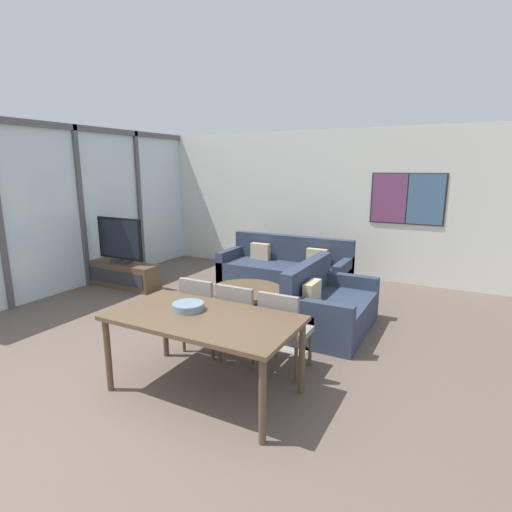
% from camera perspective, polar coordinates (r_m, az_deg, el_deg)
% --- Properties ---
extents(ground_plane, '(24.00, 24.00, 0.00)m').
position_cam_1_polar(ground_plane, '(3.84, -22.62, -21.54)').
color(ground_plane, brown).
extents(wall_back, '(7.85, 0.09, 2.80)m').
position_cam_1_polar(wall_back, '(8.01, 9.40, 7.44)').
color(wall_back, silver).
rests_on(wall_back, ground_plane).
extents(window_wall_left, '(0.07, 5.64, 2.80)m').
position_cam_1_polar(window_wall_left, '(7.67, -23.89, 7.29)').
color(window_wall_left, silver).
rests_on(window_wall_left, ground_plane).
extents(area_rug, '(2.58, 1.96, 0.01)m').
position_cam_1_polar(area_rug, '(6.01, -1.42, -7.81)').
color(area_rug, gray).
rests_on(area_rug, ground_plane).
extents(tv_console, '(1.45, 0.41, 0.44)m').
position_cam_1_polar(tv_console, '(7.53, -18.56, -2.53)').
color(tv_console, brown).
rests_on(tv_console, ground_plane).
extents(television, '(0.99, 0.20, 0.80)m').
position_cam_1_polar(television, '(7.40, -18.88, 2.06)').
color(television, '#2D2D33').
rests_on(television, tv_console).
extents(sofa_main, '(2.29, 0.88, 0.88)m').
position_cam_1_polar(sofa_main, '(7.16, 4.23, -2.14)').
color(sofa_main, '#2D384C').
rests_on(sofa_main, ground_plane).
extents(sofa_side, '(0.88, 1.46, 0.88)m').
position_cam_1_polar(sofa_side, '(5.35, 10.05, -7.44)').
color(sofa_side, '#2D384C').
rests_on(sofa_side, ground_plane).
extents(coffee_table, '(1.08, 1.08, 0.35)m').
position_cam_1_polar(coffee_table, '(5.92, -1.44, -5.47)').
color(coffee_table, brown).
rests_on(coffee_table, ground_plane).
extents(dining_table, '(1.76, 0.93, 0.76)m').
position_cam_1_polar(dining_table, '(3.75, -7.54, -9.52)').
color(dining_table, brown).
rests_on(dining_table, ground_plane).
extents(dining_chair_left, '(0.46, 0.46, 0.89)m').
position_cam_1_polar(dining_chair_left, '(4.63, -7.54, -7.70)').
color(dining_chair_left, gray).
rests_on(dining_chair_left, ground_plane).
extents(dining_chair_centre, '(0.46, 0.46, 0.89)m').
position_cam_1_polar(dining_chair_centre, '(4.36, -2.18, -8.91)').
color(dining_chair_centre, gray).
rests_on(dining_chair_centre, ground_plane).
extents(dining_chair_right, '(0.46, 0.46, 0.89)m').
position_cam_1_polar(dining_chair_right, '(4.13, 3.85, -10.19)').
color(dining_chair_right, gray).
rests_on(dining_chair_right, ground_plane).
extents(fruit_bowl, '(0.30, 0.30, 0.07)m').
position_cam_1_polar(fruit_bowl, '(3.88, -9.67, -7.07)').
color(fruit_bowl, slate).
rests_on(fruit_bowl, dining_table).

